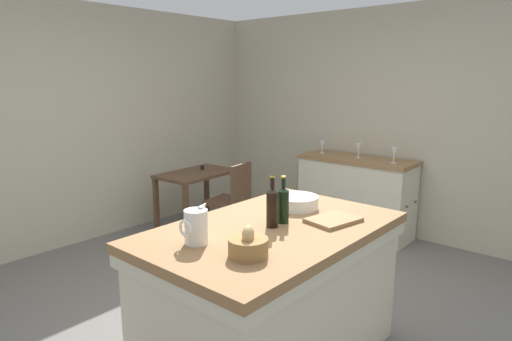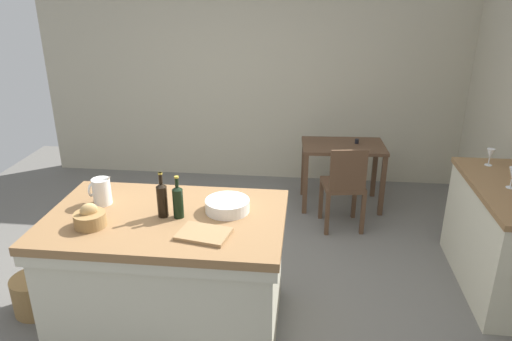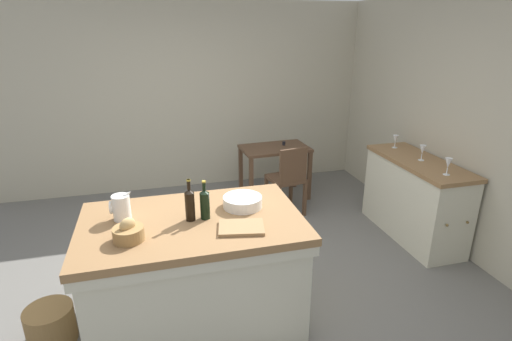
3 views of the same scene
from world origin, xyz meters
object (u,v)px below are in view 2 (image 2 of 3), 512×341
object	(u,v)px
wash_bowl	(227,205)
bread_basket	(90,218)
island_table	(169,268)
pitcher	(102,191)
wicker_hamper	(36,294)
cutting_board	(204,234)
wine_bottle_dark	(178,201)
wine_bottle_amber	(162,199)
writing_desk	(343,155)
wooden_chair	(344,185)
side_cabinet	(498,238)
wine_glass_middle	(490,154)

from	to	relation	value
wash_bowl	bread_basket	world-z (taller)	bread_basket
island_table	bread_basket	world-z (taller)	bread_basket
pitcher	wicker_hamper	distance (m)	1.06
cutting_board	wine_bottle_dark	distance (m)	0.34
wash_bowl	bread_basket	xyz separation A→B (m)	(-0.86, -0.32, 0.01)
island_table	cutting_board	bearing A→B (deg)	-36.66
wash_bowl	wine_bottle_amber	bearing A→B (deg)	-163.70
writing_desk	wooden_chair	size ratio (longest dim) A/B	1.02
wash_bowl	wine_bottle_dark	size ratio (longest dim) A/B	1.03
side_cabinet	wine_bottle_dark	xyz separation A→B (m)	(-2.43, -0.78, 0.58)
wicker_hamper	bread_basket	bearing A→B (deg)	-20.14
side_cabinet	wicker_hamper	distance (m)	3.72
wash_bowl	wicker_hamper	xyz separation A→B (m)	(-1.51, -0.07, -0.81)
side_cabinet	wicker_hamper	bearing A→B (deg)	-168.58
pitcher	writing_desk	bearing A→B (deg)	48.41
island_table	cutting_board	distance (m)	0.59
wicker_hamper	writing_desk	bearing A→B (deg)	41.64
wine_bottle_dark	writing_desk	bearing A→B (deg)	60.68
pitcher	wine_bottle_dark	world-z (taller)	wine_bottle_dark
wine_bottle_dark	wicker_hamper	size ratio (longest dim) A/B	0.86
wine_bottle_amber	wash_bowl	bearing A→B (deg)	16.30
island_table	wicker_hamper	world-z (taller)	island_table
cutting_board	wine_bottle_amber	size ratio (longest dim) A/B	0.99
cutting_board	wooden_chair	bearing A→B (deg)	61.49
island_table	wine_glass_middle	bearing A→B (deg)	26.33
wine_bottle_amber	island_table	bearing A→B (deg)	43.17
wash_bowl	wine_bottle_amber	size ratio (longest dim) A/B	0.96
cutting_board	wine_glass_middle	bearing A→B (deg)	34.06
pitcher	wicker_hamper	world-z (taller)	pitcher
wooden_chair	pitcher	size ratio (longest dim) A/B	3.87
writing_desk	wine_bottle_amber	distance (m)	2.65
wash_bowl	wine_glass_middle	distance (m)	2.41
wine_bottle_dark	side_cabinet	bearing A→B (deg)	17.86
island_table	wooden_chair	world-z (taller)	island_table
wash_bowl	cutting_board	xyz separation A→B (m)	(-0.09, -0.36, -0.03)
wine_glass_middle	writing_desk	bearing A→B (deg)	140.75
writing_desk	wine_bottle_amber	xyz separation A→B (m)	(-1.36, -2.23, 0.44)
bread_basket	wooden_chair	bearing A→B (deg)	45.80
wash_bowl	writing_desk	bearing A→B (deg)	65.99
wash_bowl	wine_bottle_dark	world-z (taller)	wine_bottle_dark
wine_bottle_amber	wine_glass_middle	distance (m)	2.84
side_cabinet	wine_bottle_dark	world-z (taller)	wine_bottle_dark
island_table	wash_bowl	distance (m)	0.63
wine_glass_middle	wine_bottle_amber	bearing A→B (deg)	-153.60
wine_bottle_dark	wooden_chair	bearing A→B (deg)	52.95
writing_desk	pitcher	distance (m)	2.82
side_cabinet	writing_desk	bearing A→B (deg)	129.26
wash_bowl	bread_basket	distance (m)	0.91
pitcher	side_cabinet	bearing A→B (deg)	11.93
bread_basket	island_table	bearing A→B (deg)	24.29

